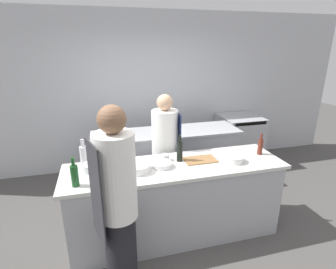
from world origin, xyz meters
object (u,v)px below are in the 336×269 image
at_px(chef_at_stove, 165,154).
at_px(bowl_prep_small, 234,159).
at_px(bottle_cooking_oil, 84,155).
at_px(cup, 165,157).
at_px(chef_at_prep_near, 118,207).
at_px(bowl_mixing_large, 162,165).
at_px(bottle_wine, 260,146).
at_px(bowl_ceramic_blue, 95,167).
at_px(bowl_wooden_salad, 138,167).
at_px(bottle_olive_oil, 180,151).
at_px(oven_range, 239,140).
at_px(bottle_vinegar, 75,175).
at_px(bottle_sauce, 95,175).

xyz_separation_m(chef_at_stove, bowl_prep_small, (0.65, -0.69, 0.15)).
bearing_deg(bottle_cooking_oil, cup, -6.83).
relative_size(chef_at_prep_near, bowl_mixing_large, 8.28).
xyz_separation_m(chef_at_stove, bottle_wine, (1.07, -0.57, 0.22)).
relative_size(bowl_ceramic_blue, bowl_wooden_salad, 0.86).
bearing_deg(bottle_olive_oil, oven_range, 43.09).
bearing_deg(chef_at_stove, bottle_wine, 68.27).
height_order(chef_at_prep_near, bowl_prep_small, chef_at_prep_near).
bearing_deg(oven_range, bottle_vinegar, -146.34).
xyz_separation_m(bowl_mixing_large, bowl_ceramic_blue, (-0.73, 0.11, 0.01)).
height_order(oven_range, bowl_wooden_salad, bowl_wooden_salad).
bearing_deg(bottle_cooking_oil, bowl_prep_small, -11.54).
bearing_deg(cup, bowl_ceramic_blue, -176.37).
bearing_deg(oven_range, bottle_cooking_oil, -152.62).
distance_m(bottle_vinegar, bottle_cooking_oil, 0.46).
height_order(oven_range, bottle_sauce, bottle_sauce).
xyz_separation_m(bowl_mixing_large, bowl_prep_small, (0.84, -0.07, 0.01)).
relative_size(oven_range, bowl_mixing_large, 4.30).
distance_m(oven_range, bottle_cooking_oil, 3.20).
height_order(bottle_olive_oil, bowl_ceramic_blue, bottle_olive_oil).
height_order(bottle_olive_oil, cup, bottle_olive_oil).
height_order(bottle_sauce, bowl_prep_small, bottle_sauce).
bearing_deg(bottle_cooking_oil, bowl_wooden_salad, -27.92).
relative_size(bottle_cooking_oil, bowl_prep_small, 1.34).
bearing_deg(bowl_wooden_salad, chef_at_stove, 53.72).
height_order(bowl_mixing_large, bowl_ceramic_blue, bowl_ceramic_blue).
bearing_deg(bowl_ceramic_blue, oven_range, 30.92).
height_order(bowl_mixing_large, cup, cup).
xyz_separation_m(bowl_prep_small, cup, (-0.77, 0.23, 0.00)).
distance_m(oven_range, chef_at_stove, 2.11).
bearing_deg(oven_range, chef_at_stove, -147.98).
relative_size(bottle_olive_oil, bowl_mixing_large, 1.47).
distance_m(chef_at_stove, bowl_prep_small, 0.96).
bearing_deg(bottle_olive_oil, bottle_wine, -3.80).
xyz_separation_m(bottle_olive_oil, bowl_ceramic_blue, (-0.96, 0.00, -0.08)).
bearing_deg(chef_at_prep_near, cup, -54.42).
bearing_deg(bottle_vinegar, bottle_olive_oil, 14.55).
xyz_separation_m(oven_range, bowl_wooden_salad, (-2.23, -1.74, 0.50)).
bearing_deg(cup, chef_at_prep_near, -128.27).
bearing_deg(bottle_wine, bottle_cooking_oil, 173.73).
relative_size(bottle_wine, bowl_prep_small, 1.17).
relative_size(chef_at_stove, bottle_sauce, 7.95).
relative_size(bottle_vinegar, bottle_cooking_oil, 0.95).
xyz_separation_m(chef_at_prep_near, chef_at_stove, (0.73, 1.24, -0.10)).
relative_size(bowl_mixing_large, cup, 2.40).
xyz_separation_m(oven_range, chef_at_stove, (-1.76, -1.10, 0.35)).
distance_m(chef_at_prep_near, bottle_vinegar, 0.58).
height_order(bottle_cooking_oil, bowl_prep_small, bottle_cooking_oil).
bearing_deg(bowl_prep_small, oven_range, 58.09).
xyz_separation_m(bowl_prep_small, bowl_ceramic_blue, (-1.57, 0.18, 0.01)).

